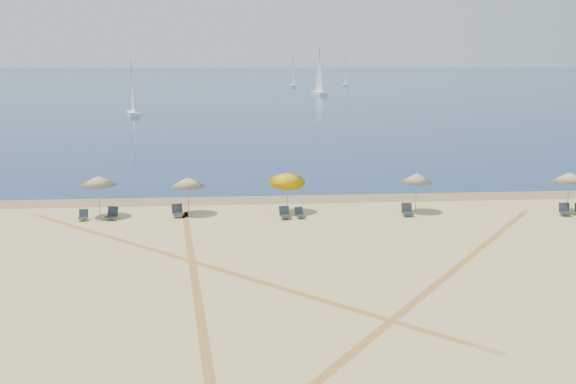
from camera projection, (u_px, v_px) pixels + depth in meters
name	position (u px, v px, depth m)	size (l,w,h in m)	color
ground	(341.00, 371.00, 19.77)	(160.00, 160.00, 0.00)	tan
ocean	(243.00, 80.00, 239.22)	(500.00, 500.00, 0.00)	#0C2151
wet_sand	(283.00, 199.00, 43.18)	(500.00, 500.00, 0.00)	olive
umbrella_1	(98.00, 181.00, 37.98)	(2.09, 2.09, 2.50)	gray
umbrella_2	(188.00, 182.00, 38.71)	(2.09, 2.09, 2.28)	gray
umbrella_3	(287.00, 178.00, 38.99)	(2.17, 2.24, 2.72)	gray
umbrella_4	(417.00, 178.00, 39.16)	(1.87, 1.89, 2.44)	gray
umbrella_5	(570.00, 177.00, 39.09)	(2.19, 2.21, 2.50)	gray
chair_2	(83.00, 216.00, 37.60)	(0.52, 0.61, 0.62)	black
chair_3	(112.00, 214.00, 37.74)	(0.76, 0.84, 0.73)	black
chair_4	(178.00, 211.00, 38.37)	(0.79, 0.86, 0.74)	black
chair_5	(285.00, 213.00, 37.95)	(0.71, 0.79, 0.71)	black
chair_6	(300.00, 213.00, 38.10)	(0.70, 0.75, 0.63)	black
chair_7	(407.00, 210.00, 38.61)	(0.64, 0.75, 0.74)	black
chair_8	(565.00, 210.00, 38.73)	(0.75, 0.82, 0.72)	black
sailboat_0	(293.00, 78.00, 186.77)	(1.77, 5.75, 8.45)	white
sailboat_1	(133.00, 99.00, 100.62)	(2.69, 5.68, 8.20)	white
sailboat_2	(346.00, 77.00, 192.22)	(2.19, 5.81, 8.45)	white
sailboat_3	(319.00, 81.00, 150.18)	(3.02, 7.12, 10.30)	white
tire_tracks	(278.00, 274.00, 28.51)	(50.98, 43.00, 0.00)	tan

